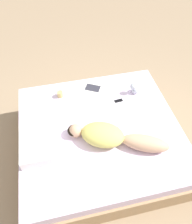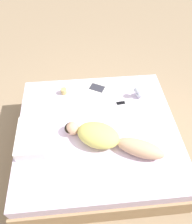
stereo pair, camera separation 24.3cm
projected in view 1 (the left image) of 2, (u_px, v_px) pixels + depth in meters
name	position (u px, v px, depth m)	size (l,w,h in m)	color
ground_plane	(99.00, 150.00, 3.29)	(12.00, 12.00, 0.00)	#9E8466
bed	(100.00, 139.00, 3.08)	(2.00, 2.14, 0.57)	tan
person	(112.00, 137.00, 2.65)	(0.71, 1.22, 0.22)	tan
open_magazine	(91.00, 93.00, 3.26)	(0.54, 0.49, 0.01)	silver
coffee_mug	(60.00, 94.00, 3.18)	(0.11, 0.08, 0.09)	tan
cell_phone	(118.00, 101.00, 3.15)	(0.08, 0.15, 0.01)	silver
plush_toy	(135.00, 89.00, 3.20)	(0.12, 0.14, 0.18)	#B2BCCC
pillow	(36.00, 144.00, 2.61)	(0.56, 0.36, 0.14)	white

